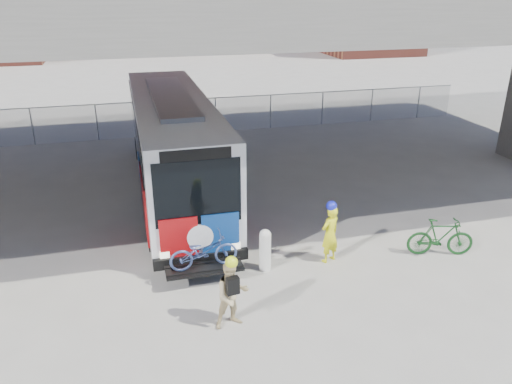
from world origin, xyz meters
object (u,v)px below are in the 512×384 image
object	(u,v)px
bollard	(265,248)
bike_parked	(441,237)
bus	(173,137)
cyclist_tan	(232,294)
cyclist_hivis	(330,233)

from	to	relation	value
bollard	bike_parked	xyz separation A→B (m)	(5.07, -0.51, -0.09)
bus	bollard	distance (m)	6.71
bollard	cyclist_tan	world-z (taller)	cyclist_tan
cyclist_tan	bike_parked	world-z (taller)	cyclist_tan
bollard	cyclist_hivis	distance (m)	1.88
bike_parked	cyclist_hivis	bearing A→B (deg)	96.87
cyclist_hivis	bike_parked	bearing A→B (deg)	147.11
cyclist_hivis	bollard	bearing A→B (deg)	-23.89
cyclist_hivis	bike_parked	xyz separation A→B (m)	(3.20, -0.51, -0.32)
bus	cyclist_tan	distance (m)	8.56
bus	cyclist_hivis	size ratio (longest dim) A/B	7.03
bus	cyclist_tan	size ratio (longest dim) A/B	7.20
cyclist_tan	bike_parked	size ratio (longest dim) A/B	0.95
bus	bollard	size ratio (longest dim) A/B	10.61
cyclist_hivis	bike_parked	world-z (taller)	cyclist_hivis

